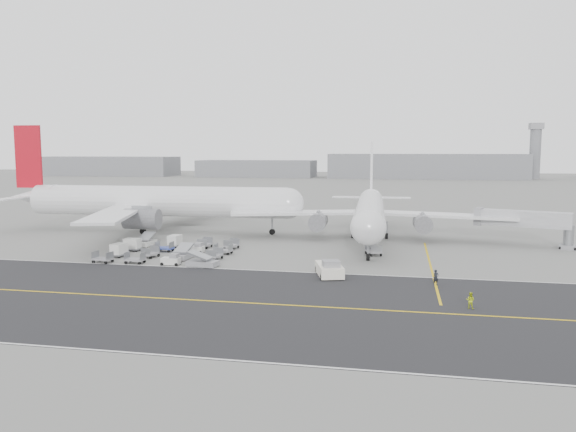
% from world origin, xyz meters
% --- Properties ---
extents(ground, '(700.00, 700.00, 0.00)m').
position_xyz_m(ground, '(0.00, 0.00, 0.00)').
color(ground, gray).
rests_on(ground, ground).
extents(taxiway, '(220.00, 59.00, 0.03)m').
position_xyz_m(taxiway, '(5.02, -17.98, 0.01)').
color(taxiway, '#252527').
rests_on(taxiway, ground).
extents(horizon_buildings, '(520.00, 28.00, 28.00)m').
position_xyz_m(horizon_buildings, '(30.00, 260.00, 0.00)').
color(horizon_buildings, gray).
rests_on(horizon_buildings, ground).
extents(control_tower, '(7.00, 7.00, 31.25)m').
position_xyz_m(control_tower, '(100.00, 265.00, 16.25)').
color(control_tower, gray).
rests_on(control_tower, ground).
extents(airliner_a, '(60.55, 59.84, 20.88)m').
position_xyz_m(airliner_a, '(-21.94, 28.72, 6.01)').
color(airliner_a, white).
rests_on(airliner_a, ground).
extents(airliner_b, '(51.07, 51.71, 17.83)m').
position_xyz_m(airliner_b, '(20.45, 27.97, 5.14)').
color(airliner_b, white).
rests_on(airliner_b, ground).
extents(pushback_tug, '(4.42, 7.98, 2.25)m').
position_xyz_m(pushback_tug, '(17.09, -3.70, 0.93)').
color(pushback_tug, white).
rests_on(pushback_tug, ground).
extents(jet_bridge, '(15.99, 7.95, 6.04)m').
position_xyz_m(jet_bridge, '(46.07, 25.45, 4.21)').
color(jet_bridge, gray).
rests_on(jet_bridge, ground).
extents(gse_cluster, '(24.27, 23.50, 2.07)m').
position_xyz_m(gse_cluster, '(-8.16, 5.94, 0.00)').
color(gse_cluster, gray).
rests_on(gse_cluster, ground).
extents(stray_dolly, '(2.78, 3.36, 1.78)m').
position_xyz_m(stray_dolly, '(21.88, 11.91, 0.00)').
color(stray_dolly, silver).
rests_on(stray_dolly, ground).
extents(ground_crew_a, '(0.78, 0.63, 1.84)m').
position_xyz_m(ground_crew_a, '(30.00, -6.01, 0.92)').
color(ground_crew_a, black).
rests_on(ground_crew_a, ground).
extents(ground_crew_b, '(0.99, 0.89, 1.69)m').
position_xyz_m(ground_crew_b, '(32.78, -15.59, 0.85)').
color(ground_crew_b, '#B4C717').
rests_on(ground_crew_b, ground).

